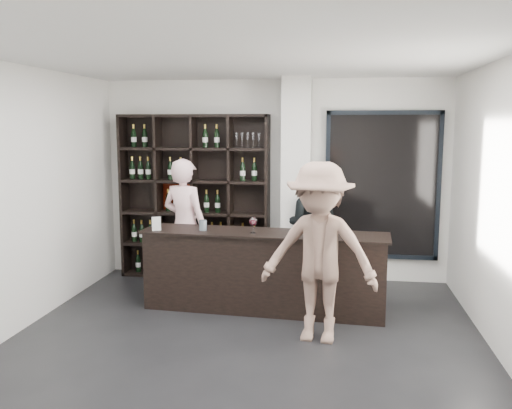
% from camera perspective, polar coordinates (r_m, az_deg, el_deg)
% --- Properties ---
extents(floor, '(5.00, 5.50, 0.01)m').
position_cam_1_polar(floor, '(5.65, -1.54, -15.14)').
color(floor, black).
rests_on(floor, ground).
extents(wine_shelf, '(2.20, 0.35, 2.40)m').
position_cam_1_polar(wine_shelf, '(8.00, -6.48, 0.79)').
color(wine_shelf, black).
rests_on(wine_shelf, floor).
extents(structural_column, '(0.40, 0.40, 2.90)m').
position_cam_1_polar(structural_column, '(7.63, 4.26, 2.34)').
color(structural_column, silver).
rests_on(structural_column, floor).
extents(glass_panel, '(1.60, 0.08, 2.10)m').
position_cam_1_polar(glass_panel, '(7.86, 13.14, 1.96)').
color(glass_panel, black).
rests_on(glass_panel, floor).
extents(tasting_counter, '(2.97, 0.62, 0.98)m').
position_cam_1_polar(tasting_counter, '(6.61, 0.81, -7.05)').
color(tasting_counter, black).
rests_on(tasting_counter, floor).
extents(taster_pink, '(0.77, 0.63, 1.81)m').
position_cam_1_polar(taster_pink, '(7.36, -7.50, -2.23)').
color(taster_pink, '#FFCACC').
rests_on(taster_pink, floor).
extents(taster_black, '(0.85, 0.67, 1.72)m').
position_cam_1_polar(taster_black, '(7.63, 5.75, -2.16)').
color(taster_black, black).
rests_on(taster_black, floor).
extents(customer, '(1.31, 0.87, 1.88)m').
position_cam_1_polar(customer, '(5.65, 6.67, -5.06)').
color(customer, '#957261').
rests_on(customer, floor).
extents(wine_glass, '(0.10, 0.10, 0.21)m').
position_cam_1_polar(wine_glass, '(6.41, -0.31, -2.09)').
color(wine_glass, white).
rests_on(wine_glass, tasting_counter).
extents(spit_cup, '(0.10, 0.10, 0.13)m').
position_cam_1_polar(spit_cup, '(6.62, -5.61, -2.19)').
color(spit_cup, '#A4B7C4').
rests_on(spit_cup, tasting_counter).
extents(napkin_stack, '(0.14, 0.14, 0.02)m').
position_cam_1_polar(napkin_stack, '(6.42, 7.99, -3.06)').
color(napkin_stack, white).
rests_on(napkin_stack, tasting_counter).
extents(card_stand, '(0.12, 0.09, 0.16)m').
position_cam_1_polar(card_stand, '(6.70, -10.45, -2.00)').
color(card_stand, white).
rests_on(card_stand, tasting_counter).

